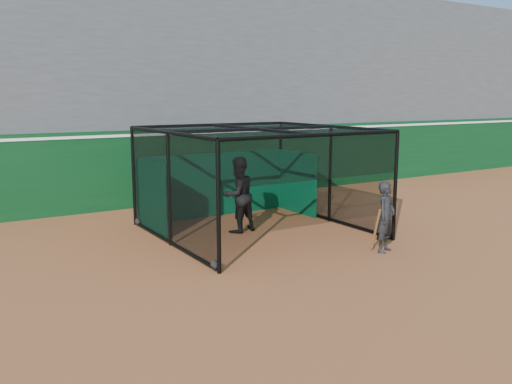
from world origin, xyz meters
TOP-DOWN VIEW (x-y plane):
  - ground at (0.00, 0.00)m, footprint 120.00×120.00m
  - outfield_wall at (0.00, 8.50)m, footprint 50.00×0.50m
  - grandstand at (0.00, 12.27)m, footprint 50.00×7.85m
  - batting_cage at (1.19, 3.55)m, footprint 5.03×5.12m
  - batter at (0.78, 3.81)m, footprint 1.09×0.91m
  - on_deck_player at (2.74, 0.39)m, footprint 0.70×0.59m

SIDE VIEW (x-z plane):
  - ground at x=0.00m, z-range 0.00..0.00m
  - on_deck_player at x=2.74m, z-range 0.00..1.64m
  - batter at x=0.78m, z-range 0.00..2.00m
  - outfield_wall at x=0.00m, z-range 0.04..2.54m
  - batting_cage at x=1.19m, z-range 0.00..2.72m
  - grandstand at x=0.00m, z-range 0.00..8.95m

